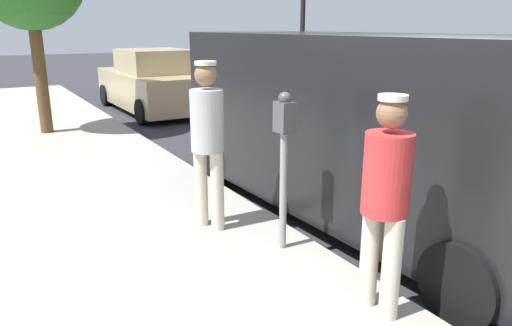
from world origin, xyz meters
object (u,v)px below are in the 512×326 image
pedestrian_in_gray (207,135)px  parked_van (364,122)px  pedestrian_in_red (386,194)px  parking_meter_near (284,145)px  parked_sedan_behind (154,84)px

pedestrian_in_gray → parked_van: 1.91m
pedestrian_in_gray → pedestrian_in_red: size_ratio=1.07×
pedestrian_in_gray → parked_van: parked_van is taller
pedestrian_in_gray → parked_van: bearing=172.2°
pedestrian_in_gray → parked_van: (-1.90, 0.26, -0.01)m
pedestrian_in_red → parking_meter_near: bearing=-88.7°
pedestrian_in_red → parked_van: 2.34m
pedestrian_in_red → pedestrian_in_gray: bearing=-78.4°
pedestrian_in_gray → parked_sedan_behind: size_ratio=0.40×
parked_van → pedestrian_in_red: bearing=51.0°
parking_meter_near → pedestrian_in_red: pedestrian_in_red is taller
parked_van → parked_sedan_behind: parked_van is taller
pedestrian_in_gray → pedestrian_in_red: pedestrian_in_gray is taller
pedestrian_in_red → parked_sedan_behind: size_ratio=0.37×
parking_meter_near → pedestrian_in_red: (-0.03, 1.26, -0.09)m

